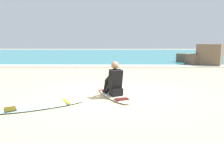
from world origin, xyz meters
The scene contains 7 objects.
ground_plane centered at (0.00, 0.00, 0.00)m, with size 80.00×80.00×0.00m, color #CCB584.
sea centered at (0.00, 20.53, 0.05)m, with size 80.00×28.00×0.10m, color teal.
breaking_foam centered at (0.00, 6.83, 0.06)m, with size 80.00×0.90×0.11m, color white.
surfboard_main centered at (0.07, -0.35, 0.04)m, with size 1.24×2.14×0.08m.
surfer_seated centered at (0.10, -0.48, 0.44)m, with size 0.62×0.77×0.95m.
surfboard_spare_near centered at (-1.63, -1.51, 0.04)m, with size 2.12×1.54×0.08m.
rock_outcrop_distant centered at (5.96, 7.78, 0.61)m, with size 2.63×3.50×1.41m.
Camera 1 is at (0.10, -6.63, 1.57)m, focal length 35.51 mm.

